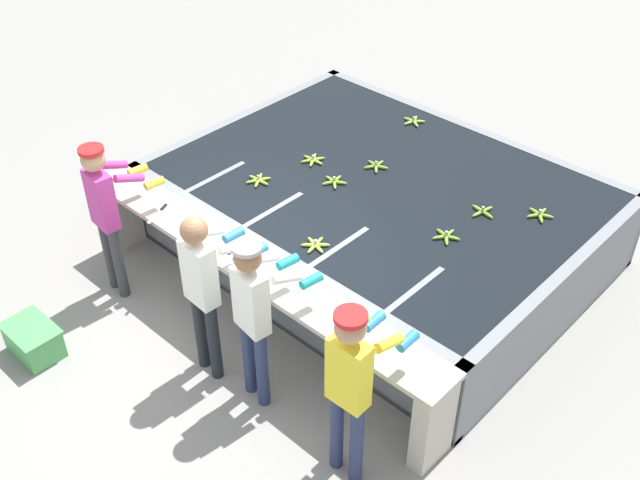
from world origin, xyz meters
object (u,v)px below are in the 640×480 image
at_px(banana_bunch_floating_0, 540,214).
at_px(knife_0, 160,211).
at_px(banana_bunch_floating_2, 376,166).
at_px(banana_bunch_floating_6, 313,160).
at_px(worker_2, 255,308).
at_px(worker_3, 351,379).
at_px(worker_1, 204,282).
at_px(banana_bunch_floating_5, 446,236).
at_px(banana_bunch_floating_7, 483,211).
at_px(banana_bunch_floating_8, 315,245).
at_px(crate, 34,340).
at_px(banana_bunch_floating_3, 334,182).
at_px(banana_bunch_floating_4, 414,121).
at_px(banana_bunch_floating_1, 259,180).
at_px(worker_0, 106,206).
at_px(knife_1, 231,255).

bearing_deg(banana_bunch_floating_0, knife_0, -137.96).
height_order(banana_bunch_floating_2, banana_bunch_floating_6, same).
xyz_separation_m(worker_2, worker_3, (1.10, -0.06, 0.02)).
bearing_deg(worker_1, banana_bunch_floating_5, 63.67).
relative_size(banana_bunch_floating_2, banana_bunch_floating_7, 0.98).
xyz_separation_m(banana_bunch_floating_2, banana_bunch_floating_8, (0.49, -1.47, -0.00)).
distance_m(worker_1, banana_bunch_floating_7, 2.90).
bearing_deg(banana_bunch_floating_0, crate, -125.46).
distance_m(banana_bunch_floating_3, banana_bunch_floating_4, 1.65).
xyz_separation_m(banana_bunch_floating_1, banana_bunch_floating_5, (2.03, 0.55, 0.00)).
relative_size(banana_bunch_floating_5, banana_bunch_floating_6, 0.99).
distance_m(worker_0, worker_2, 2.13).
bearing_deg(knife_0, worker_3, -9.15).
bearing_deg(banana_bunch_floating_3, banana_bunch_floating_7, 22.73).
height_order(banana_bunch_floating_0, crate, banana_bunch_floating_0).
distance_m(banana_bunch_floating_2, banana_bunch_floating_8, 1.55).
height_order(banana_bunch_floating_0, banana_bunch_floating_3, same).
distance_m(worker_3, banana_bunch_floating_1, 3.06).
xyz_separation_m(banana_bunch_floating_5, knife_1, (-1.28, -1.59, -0.01)).
distance_m(worker_0, crate, 1.44).
bearing_deg(worker_2, worker_3, -2.85).
xyz_separation_m(worker_0, banana_bunch_floating_1, (0.59, 1.48, -0.13)).
height_order(worker_0, banana_bunch_floating_0, worker_0).
distance_m(worker_0, banana_bunch_floating_5, 3.31).
relative_size(banana_bunch_floating_0, banana_bunch_floating_1, 0.98).
bearing_deg(worker_3, banana_bunch_floating_6, 138.43).
distance_m(banana_bunch_floating_6, banana_bunch_floating_7, 1.97).
relative_size(banana_bunch_floating_5, knife_0, 0.83).
distance_m(worker_1, banana_bunch_floating_4, 3.77).
height_order(banana_bunch_floating_1, banana_bunch_floating_7, same).
bearing_deg(knife_0, worker_0, -123.00).
bearing_deg(banana_bunch_floating_3, knife_0, -120.05).
xyz_separation_m(worker_1, banana_bunch_floating_6, (-0.85, 2.25, -0.13)).
relative_size(worker_2, banana_bunch_floating_3, 6.23).
distance_m(worker_1, banana_bunch_floating_8, 1.18).
distance_m(banana_bunch_floating_3, crate, 3.37).
xyz_separation_m(banana_bunch_floating_0, banana_bunch_floating_1, (-2.50, -1.48, -0.00)).
height_order(banana_bunch_floating_4, banana_bunch_floating_5, same).
xyz_separation_m(banana_bunch_floating_1, banana_bunch_floating_4, (0.40, 2.16, 0.00)).
bearing_deg(banana_bunch_floating_1, knife_0, -106.45).
bearing_deg(knife_1, worker_0, -161.84).
xyz_separation_m(banana_bunch_floating_3, crate, (-1.01, -3.12, -0.76)).
relative_size(worker_0, banana_bunch_floating_7, 6.12).
relative_size(worker_1, worker_3, 1.00).
xyz_separation_m(knife_1, crate, (-1.15, -1.55, -0.76)).
height_order(banana_bunch_floating_3, banana_bunch_floating_5, same).
distance_m(banana_bunch_floating_3, banana_bunch_floating_8, 1.11).
bearing_deg(banana_bunch_floating_8, knife_1, -126.14).
relative_size(banana_bunch_floating_4, banana_bunch_floating_6, 0.99).
height_order(banana_bunch_floating_0, knife_1, banana_bunch_floating_0).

